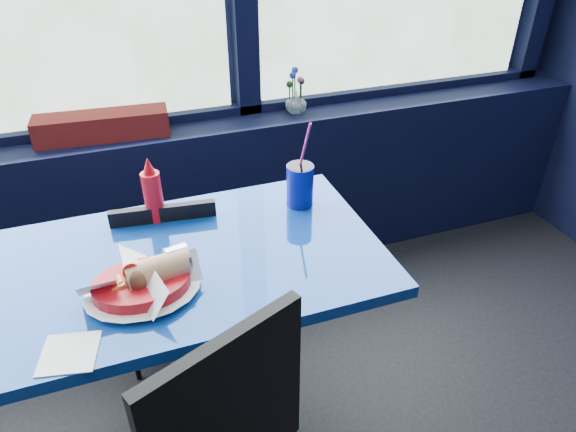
# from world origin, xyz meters

# --- Properties ---
(window_sill) EXTENTS (5.00, 0.26, 0.80)m
(window_sill) POSITION_xyz_m (0.00, 2.87, 0.40)
(window_sill) COLOR black
(window_sill) RESTS_ON ground
(near_table) EXTENTS (1.20, 0.70, 0.75)m
(near_table) POSITION_xyz_m (0.30, 2.00, 0.57)
(near_table) COLOR black
(near_table) RESTS_ON ground
(chair_near_back) EXTENTS (0.40, 0.41, 0.81)m
(chair_near_back) POSITION_xyz_m (0.27, 2.33, 0.46)
(chair_near_back) COLOR black
(chair_near_back) RESTS_ON ground
(planter_box) EXTENTS (0.54, 0.17, 0.11)m
(planter_box) POSITION_xyz_m (0.13, 2.87, 0.85)
(planter_box) COLOR maroon
(planter_box) RESTS_ON window_sill
(flower_vase) EXTENTS (0.11, 0.11, 0.21)m
(flower_vase) POSITION_xyz_m (0.98, 2.86, 0.86)
(flower_vase) COLOR silver
(flower_vase) RESTS_ON window_sill
(food_basket) EXTENTS (0.33, 0.33, 0.10)m
(food_basket) POSITION_xyz_m (0.18, 1.88, 0.79)
(food_basket) COLOR #B10B14
(food_basket) RESTS_ON near_table
(ketchup_bottle) EXTENTS (0.06, 0.06, 0.23)m
(ketchup_bottle) POSITION_xyz_m (0.26, 2.25, 0.85)
(ketchup_bottle) COLOR #B10B14
(ketchup_bottle) RESTS_ON near_table
(soda_cup) EXTENTS (0.09, 0.09, 0.31)m
(soda_cup) POSITION_xyz_m (0.74, 2.17, 0.83)
(soda_cup) COLOR navy
(soda_cup) RESTS_ON near_table
(napkin) EXTENTS (0.16, 0.16, 0.00)m
(napkin) POSITION_xyz_m (-0.02, 1.72, 0.75)
(napkin) COLOR white
(napkin) RESTS_ON near_table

